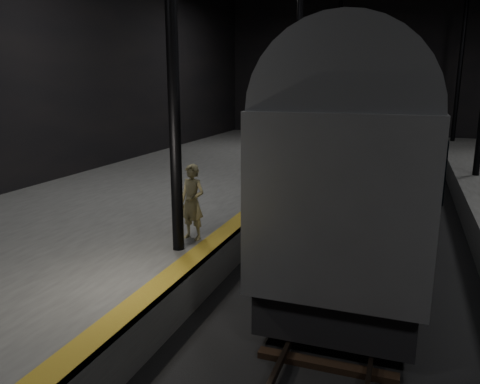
% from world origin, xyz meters
% --- Properties ---
extents(ground, '(44.00, 44.00, 0.00)m').
position_xyz_m(ground, '(0.00, 0.00, 0.00)').
color(ground, black).
rests_on(ground, ground).
extents(platform_left, '(9.00, 43.80, 1.00)m').
position_xyz_m(platform_left, '(-7.50, 0.00, 0.50)').
color(platform_left, '#4C4C49').
rests_on(platform_left, ground).
extents(tactile_strip, '(0.50, 43.80, 0.01)m').
position_xyz_m(tactile_strip, '(-3.25, 0.00, 1.00)').
color(tactile_strip, '#95661B').
rests_on(tactile_strip, platform_left).
extents(track, '(2.40, 43.00, 0.24)m').
position_xyz_m(track, '(0.00, 0.00, 0.07)').
color(track, '#3F3328').
rests_on(track, ground).
extents(train, '(3.20, 21.38, 5.71)m').
position_xyz_m(train, '(-0.00, 4.67, 3.19)').
color(train, '#95989C').
rests_on(train, ground).
extents(woman, '(0.76, 0.58, 1.86)m').
position_xyz_m(woman, '(-3.80, -3.21, 1.93)').
color(woman, '#908558').
rests_on(woman, platform_left).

